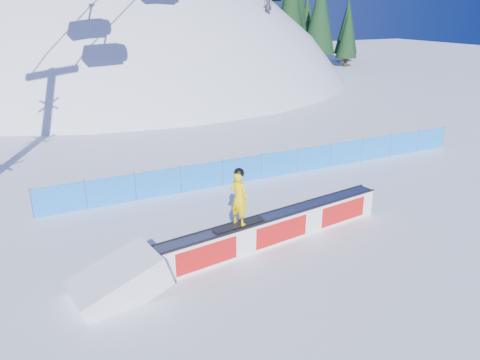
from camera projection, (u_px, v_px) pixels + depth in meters
name	position (u px, v px, depth m)	size (l,w,h in m)	color
ground	(336.00, 209.00, 18.85)	(160.00, 160.00, 0.00)	white
snow_hill	(126.00, 218.00, 60.40)	(64.00, 64.00, 64.00)	white
safety_fence	(279.00, 164.00, 22.42)	(22.05, 0.05, 1.30)	#1A7DF3
rail_box	(277.00, 228.00, 16.07)	(9.02, 1.83, 1.08)	white
snow_ramp	(120.00, 294.00, 13.30)	(2.51, 1.67, 0.94)	white
snowboarder	(239.00, 197.00, 14.73)	(1.88, 0.78, 1.93)	black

